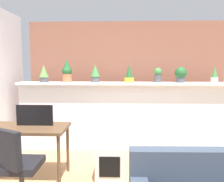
{
  "coord_description": "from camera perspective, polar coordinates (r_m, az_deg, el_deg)",
  "views": [
    {
      "loc": [
        -0.1,
        -2.27,
        1.59
      ],
      "look_at": [
        -0.22,
        0.9,
        1.24
      ],
      "focal_mm": 36.91,
      "sensor_mm": 36.0,
      "label": 1
    }
  ],
  "objects": [
    {
      "name": "potted_plant_2",
      "position": [
        4.29,
        -4.17,
        4.46
      ],
      "size": [
        0.17,
        0.17,
        0.33
      ],
      "color": "#4C4C51",
      "rests_on": "plant_shelf"
    },
    {
      "name": "potted_plant_6",
      "position": [
        4.59,
        24.07,
        3.61
      ],
      "size": [
        0.13,
        0.13,
        0.29
      ],
      "color": "silver",
      "rests_on": "plant_shelf"
    },
    {
      "name": "potted_plant_1",
      "position": [
        4.39,
        -11.09,
        4.89
      ],
      "size": [
        0.18,
        0.18,
        0.42
      ],
      "color": "#C66B42",
      "rests_on": "plant_shelf"
    },
    {
      "name": "potted_plant_0",
      "position": [
        4.45,
        -16.53,
        4.19
      ],
      "size": [
        0.17,
        0.17,
        0.32
      ],
      "color": "#4C4C51",
      "rests_on": "plant_shelf"
    },
    {
      "name": "potted_plant_3",
      "position": [
        4.22,
        4.27,
        4.18
      ],
      "size": [
        0.17,
        0.17,
        0.34
      ],
      "color": "gold",
      "rests_on": "plant_shelf"
    },
    {
      "name": "divider_wall",
      "position": [
        4.38,
        3.49,
        -6.52
      ],
      "size": [
        4.03,
        0.16,
        1.25
      ],
      "primitive_type": "cube",
      "color": "white",
      "rests_on": "ground"
    },
    {
      "name": "potted_plant_4",
      "position": [
        4.32,
        11.3,
        3.98
      ],
      "size": [
        0.14,
        0.14,
        0.27
      ],
      "color": "#4C4C51",
      "rests_on": "plant_shelf"
    },
    {
      "name": "brick_wall_behind",
      "position": [
        4.88,
        3.39,
        2.23
      ],
      "size": [
        4.03,
        0.1,
        2.5
      ],
      "primitive_type": "cube",
      "color": "#935B47",
      "rests_on": "ground"
    },
    {
      "name": "side_cube_shelf",
      "position": [
        3.41,
        -0.43,
        -16.93
      ],
      "size": [
        0.4,
        0.41,
        0.5
      ],
      "color": "silver",
      "rests_on": "ground"
    },
    {
      "name": "vase_on_shelf",
      "position": [
        3.29,
        -0.79,
        -11.64
      ],
      "size": [
        0.09,
        0.09,
        0.16
      ],
      "primitive_type": "cylinder",
      "color": "silver",
      "rests_on": "side_cube_shelf"
    },
    {
      "name": "desk",
      "position": [
        3.46,
        -20.18,
        -9.65
      ],
      "size": [
        1.1,
        0.6,
        0.75
      ],
      "color": "brown",
      "rests_on": "ground"
    },
    {
      "name": "tv_monitor",
      "position": [
        3.45,
        -18.59,
        -5.69
      ],
      "size": [
        0.52,
        0.04,
        0.29
      ],
      "primitive_type": "cube",
      "color": "black",
      "rests_on": "desk"
    },
    {
      "name": "office_chair",
      "position": [
        2.98,
        -22.46,
        -17.97
      ],
      "size": [
        0.52,
        0.52,
        0.91
      ],
      "color": "#262628",
      "rests_on": "ground"
    },
    {
      "name": "potted_plant_5",
      "position": [
        4.37,
        16.66,
        4.01
      ],
      "size": [
        0.21,
        0.21,
        0.28
      ],
      "color": "#4C4C51",
      "rests_on": "plant_shelf"
    },
    {
      "name": "plant_shelf",
      "position": [
        4.24,
        3.56,
        1.88
      ],
      "size": [
        4.03,
        0.32,
        0.04
      ],
      "primitive_type": "cube",
      "color": "white",
      "rests_on": "divider_wall"
    }
  ]
}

